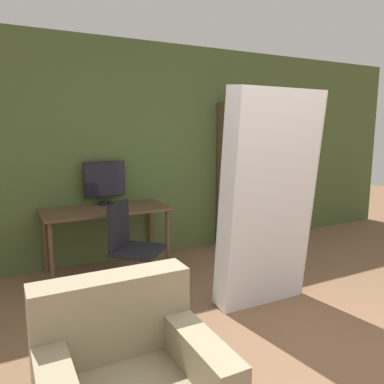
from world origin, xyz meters
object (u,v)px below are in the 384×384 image
office_chair (133,257)px  mattress_near (268,200)px  bookshelf (234,180)px  monitor (105,181)px

office_chair → mattress_near: (1.03, -0.82, 0.63)m
bookshelf → mattress_near: (-0.78, -1.72, 0.06)m
monitor → office_chair: monitor is taller
mattress_near → office_chair: bearing=141.3°
office_chair → bookshelf: bearing=26.4°
monitor → office_chair: bearing=-88.4°
monitor → mattress_near: 2.02m
bookshelf → mattress_near: bookshelf is taller
office_chair → monitor: bearing=91.6°
monitor → bookshelf: size_ratio=0.26×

